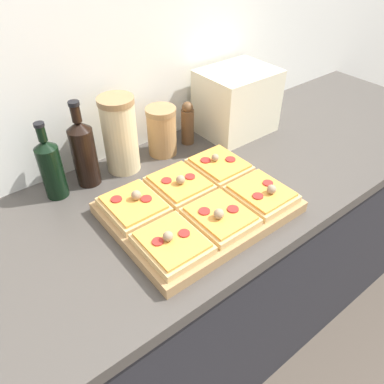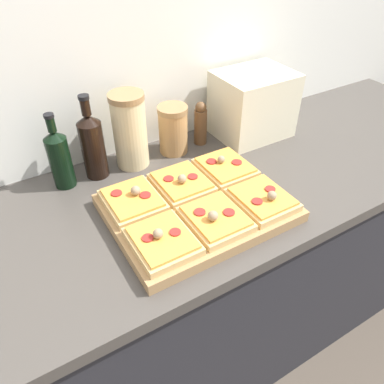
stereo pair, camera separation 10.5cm
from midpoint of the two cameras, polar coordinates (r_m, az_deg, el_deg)
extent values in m
cube|color=silver|center=(1.21, -18.40, 20.03)|extent=(6.00, 0.06, 2.50)
cube|color=#232328|center=(1.44, -5.84, -16.27)|extent=(2.60, 0.64, 0.85)
cube|color=#423D38|center=(1.11, -7.30, -2.84)|extent=(2.63, 0.67, 0.04)
cube|color=#A37A4C|center=(1.06, -1.84, -2.46)|extent=(0.49, 0.38, 0.03)
cube|color=tan|center=(1.04, -11.77, -2.24)|extent=(0.15, 0.17, 0.02)
cube|color=orange|center=(1.03, -11.87, -1.65)|extent=(0.13, 0.15, 0.01)
cylinder|color=maroon|center=(1.04, -14.31, -1.19)|extent=(0.03, 0.03, 0.00)
cylinder|color=maroon|center=(1.03, -9.90, -1.14)|extent=(0.03, 0.03, 0.00)
sphere|color=#937A5B|center=(1.02, -11.43, -0.58)|extent=(0.03, 0.03, 0.03)
cube|color=tan|center=(1.10, -4.67, 1.01)|extent=(0.15, 0.17, 0.02)
cube|color=orange|center=(1.09, -4.71, 1.59)|extent=(0.13, 0.15, 0.01)
cylinder|color=maroon|center=(1.08, -6.68, 1.64)|extent=(0.03, 0.03, 0.00)
cylinder|color=maroon|center=(1.09, -3.05, 2.26)|extent=(0.03, 0.03, 0.00)
sphere|color=#937A5B|center=(1.06, -4.59, 1.78)|extent=(0.03, 0.03, 0.03)
cube|color=tan|center=(1.17, 1.63, 3.87)|extent=(0.15, 0.17, 0.02)
cube|color=orange|center=(1.16, 1.64, 4.44)|extent=(0.13, 0.15, 0.01)
cylinder|color=maroon|center=(1.16, -0.50, 4.78)|extent=(0.03, 0.03, 0.00)
cylinder|color=maroon|center=(1.17, 3.33, 4.90)|extent=(0.03, 0.03, 0.00)
sphere|color=#937A5B|center=(1.16, 0.95, 5.19)|extent=(0.02, 0.02, 0.02)
cube|color=tan|center=(0.92, -6.36, -8.00)|extent=(0.15, 0.17, 0.02)
cube|color=orange|center=(0.91, -6.42, -7.39)|extent=(0.13, 0.15, 0.01)
cylinder|color=maroon|center=(0.90, -8.60, -7.63)|extent=(0.03, 0.03, 0.00)
cylinder|color=maroon|center=(0.92, -4.51, -6.43)|extent=(0.03, 0.03, 0.00)
sphere|color=#937A5B|center=(0.90, -7.06, -6.86)|extent=(0.03, 0.03, 0.03)
cube|color=tan|center=(0.98, 1.26, -3.98)|extent=(0.15, 0.17, 0.02)
cube|color=orange|center=(0.98, 1.27, -3.38)|extent=(0.13, 0.15, 0.01)
cylinder|color=maroon|center=(0.97, -1.20, -3.08)|extent=(0.03, 0.03, 0.00)
cylinder|color=maroon|center=(0.98, 3.23, -2.74)|extent=(0.03, 0.03, 0.00)
sphere|color=#937A5B|center=(0.95, 0.94, -3.49)|extent=(0.03, 0.03, 0.03)
cube|color=tan|center=(1.07, 7.76, -0.46)|extent=(0.15, 0.17, 0.02)
cube|color=orange|center=(1.06, 7.82, 0.13)|extent=(0.13, 0.15, 0.01)
cylinder|color=maroon|center=(1.03, 7.16, -0.73)|extent=(0.03, 0.03, 0.00)
cylinder|color=maroon|center=(1.08, 8.80, 1.25)|extent=(0.03, 0.03, 0.00)
sphere|color=#937A5B|center=(1.04, 9.22, 0.30)|extent=(0.03, 0.03, 0.03)
cylinder|color=black|center=(1.17, -22.96, 2.68)|extent=(0.07, 0.07, 0.16)
cone|color=black|center=(1.12, -24.13, 6.56)|extent=(0.07, 0.07, 0.02)
cylinder|color=black|center=(1.11, -24.57, 8.03)|extent=(0.02, 0.02, 0.04)
cylinder|color=black|center=(1.09, -24.94, 9.21)|extent=(0.03, 0.03, 0.01)
cylinder|color=black|center=(1.18, -18.49, 4.97)|extent=(0.07, 0.07, 0.18)
cone|color=black|center=(1.13, -19.55, 9.42)|extent=(0.07, 0.07, 0.03)
cylinder|color=black|center=(1.12, -19.97, 11.11)|extent=(0.03, 0.03, 0.05)
cylinder|color=black|center=(1.10, -20.30, 12.48)|extent=(0.03, 0.03, 0.01)
cylinder|color=beige|center=(1.21, -13.34, 8.00)|extent=(0.11, 0.11, 0.23)
cylinder|color=#937047|center=(1.15, -14.25, 13.31)|extent=(0.11, 0.11, 0.02)
cylinder|color=#AD7F4C|center=(1.29, -6.97, 8.77)|extent=(0.10, 0.10, 0.15)
cylinder|color=#937047|center=(1.25, -7.27, 12.12)|extent=(0.10, 0.10, 0.02)
cylinder|color=brown|center=(1.35, -2.95, 9.84)|extent=(0.05, 0.05, 0.13)
sphere|color=brown|center=(1.31, -3.06, 12.70)|extent=(0.04, 0.04, 0.04)
cube|color=beige|center=(1.41, 4.63, 13.51)|extent=(0.26, 0.21, 0.23)
cube|color=black|center=(1.31, 7.81, 14.82)|extent=(0.21, 0.01, 0.07)
cube|color=black|center=(1.50, 8.88, 15.22)|extent=(0.02, 0.02, 0.02)
camera|label=1|loc=(0.05, -92.86, -2.27)|focal=35.00mm
camera|label=2|loc=(0.05, 87.14, 2.27)|focal=35.00mm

